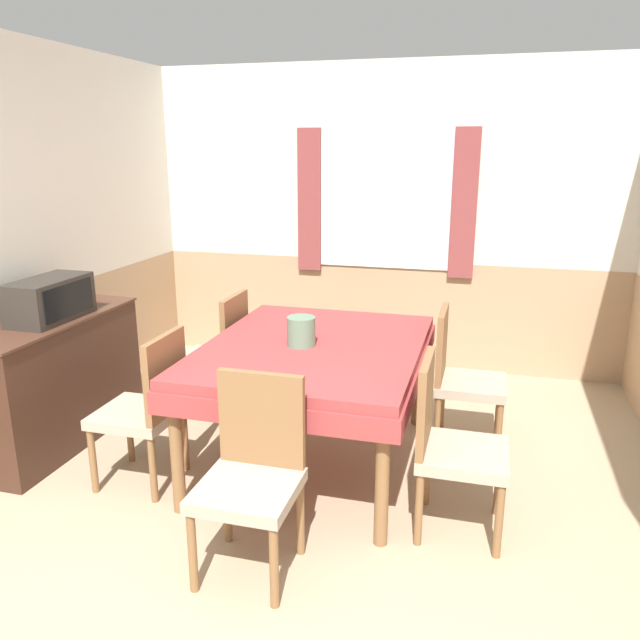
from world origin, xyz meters
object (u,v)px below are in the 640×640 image
chair_left_far (219,352)px  chair_right_near (450,441)px  dining_table (314,360)px  chair_right_far (460,374)px  chair_left_near (148,405)px  tv (50,299)px  chair_head_near (253,470)px  vase (301,331)px  sideboard (56,380)px

chair_left_far → chair_right_near: bearing=-120.1°
dining_table → chair_right_far: bearing=30.1°
chair_left_near → chair_right_near: size_ratio=1.00×
dining_table → chair_right_near: 1.00m
chair_right_near → tv: size_ratio=1.65×
chair_left_far → tv: bearing=129.2°
chair_head_near → vase: size_ratio=5.28×
chair_head_near → tv: (-1.68, 0.84, 0.50)m
chair_head_near → vase: vase is taller
chair_right_far → vase: vase is taller
dining_table → sideboard: size_ratio=1.24×
dining_table → chair_left_near: 1.00m
sideboard → chair_left_far: bearing=37.7°
chair_head_near → vase: 1.05m
chair_right_far → tv: (-2.53, -0.68, 0.50)m
chair_left_near → chair_right_near: 1.70m
chair_right_far → sideboard: size_ratio=0.69×
chair_head_near → tv: tv is taller
chair_right_far → chair_right_near: same height
dining_table → vase: 0.21m
chair_right_far → sideboard: chair_right_far is taller
dining_table → tv: (-1.68, -0.18, 0.31)m
chair_left_near → sideboard: 0.92m
chair_right_far → chair_left_near: (-1.70, -0.99, 0.00)m
chair_right_near → vase: 1.08m
chair_left_near → vase: (0.79, 0.44, 0.38)m
dining_table → chair_head_near: bearing=-90.0°
chair_left_far → sideboard: size_ratio=0.69×
sideboard → dining_table: bearing=5.9°
chair_right_far → sideboard: 2.65m
chair_right_near → sideboard: size_ratio=0.69×
chair_right_near → sideboard: (-2.57, 0.32, -0.05)m
vase → sideboard: bearing=-175.6°
sideboard → chair_left_near: bearing=-20.2°
chair_head_near → chair_left_near: 1.00m
tv → vase: tv is taller
chair_head_near → chair_left_near: bearing=-32.1°
dining_table → tv: bearing=-173.7°
dining_table → chair_right_far: size_ratio=1.80×
chair_head_near → chair_right_far: (0.85, 1.52, 0.00)m
chair_left_far → chair_right_far: same height
sideboard → tv: size_ratio=2.39×
chair_head_near → sideboard: chair_head_near is taller
chair_head_near → chair_left_far: bearing=-60.8°
chair_right_far → tv: size_ratio=1.65×
chair_right_near → vase: size_ratio=5.28×
vase → chair_left_far: bearing=145.4°
dining_table → chair_left_far: size_ratio=1.80×
dining_table → chair_left_far: (-0.85, 0.49, -0.19)m
tv → vase: (1.62, 0.13, -0.12)m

